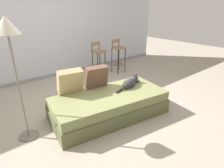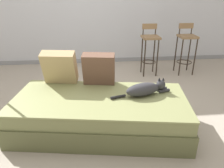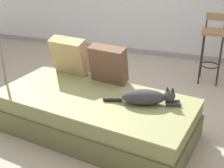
{
  "view_description": "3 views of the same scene",
  "coord_description": "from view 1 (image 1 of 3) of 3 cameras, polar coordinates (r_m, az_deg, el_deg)",
  "views": [
    {
      "loc": [
        -1.84,
        -2.71,
        1.84
      ],
      "look_at": [
        0.15,
        -0.3,
        0.54
      ],
      "focal_mm": 30.0,
      "sensor_mm": 36.0,
      "label": 1
    },
    {
      "loc": [
        -0.08,
        -2.64,
        1.59
      ],
      "look_at": [
        0.15,
        -0.3,
        0.54
      ],
      "focal_mm": 35.0,
      "sensor_mm": 36.0,
      "label": 2
    },
    {
      "loc": [
        1.09,
        -2.99,
        1.86
      ],
      "look_at": [
        0.15,
        -0.3,
        0.54
      ],
      "focal_mm": 50.0,
      "sensor_mm": 36.0,
      "label": 3
    }
  ],
  "objects": [
    {
      "name": "wall_back_panel",
      "position": [
        5.31,
        -19.84,
        15.48
      ],
      "size": [
        8.0,
        0.1,
        2.6
      ],
      "primitive_type": "cube",
      "color": "silver",
      "rests_on": "ground"
    },
    {
      "name": "throw_pillow_middle",
      "position": [
        3.48,
        -4.76,
        2.21
      ],
      "size": [
        0.43,
        0.28,
        0.42
      ],
      "color": "brown",
      "rests_on": "couch"
    },
    {
      "name": "throw_pillow_corner",
      "position": [
        3.3,
        -12.66,
        0.8
      ],
      "size": [
        0.46,
        0.33,
        0.45
      ],
      "color": "tan",
      "rests_on": "couch"
    },
    {
      "name": "bar_stool_near_window",
      "position": [
        5.13,
        -4.19,
        8.55
      ],
      "size": [
        0.32,
        0.32,
        0.96
      ],
      "color": "#2D2319",
      "rests_on": "ground"
    },
    {
      "name": "cat",
      "position": [
        3.58,
        5.54,
        0.46
      ],
      "size": [
        0.74,
        0.28,
        0.19
      ],
      "color": "#333338",
      "rests_on": "couch"
    },
    {
      "name": "ground_plane",
      "position": [
        3.75,
        -4.72,
        -6.86
      ],
      "size": [
        16.0,
        16.0,
        0.0
      ],
      "primitive_type": "plane",
      "color": "#A89E8E",
      "rests_on": "ground"
    },
    {
      "name": "floor_lamp",
      "position": [
        2.69,
        -28.96,
        12.04
      ],
      "size": [
        0.32,
        0.32,
        1.74
      ],
      "color": "slate",
      "rests_on": "ground"
    },
    {
      "name": "wall_baseboard_trim",
      "position": [
        5.53,
        -17.95,
        2.52
      ],
      "size": [
        8.0,
        0.02,
        0.09
      ],
      "primitive_type": "cube",
      "color": "gray",
      "rests_on": "ground"
    },
    {
      "name": "couch",
      "position": [
        3.37,
        -0.89,
        -6.27
      ],
      "size": [
        2.15,
        1.26,
        0.42
      ],
      "color": "brown",
      "rests_on": "ground"
    },
    {
      "name": "bar_stool_by_doorway",
      "position": [
        5.56,
        1.89,
        9.51
      ],
      "size": [
        0.32,
        0.32,
        0.96
      ],
      "color": "#2D2319",
      "rests_on": "ground"
    }
  ]
}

